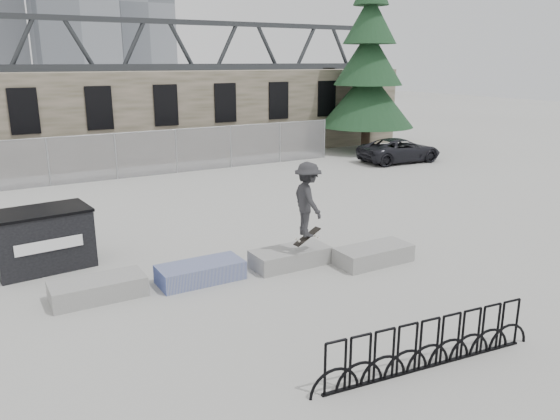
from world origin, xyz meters
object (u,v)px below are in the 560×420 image
at_px(skateboarder, 308,200).
at_px(planter_offset, 374,254).
at_px(planter_far_left, 98,288).
at_px(dumpster, 42,239).
at_px(planter_center_left, 200,271).
at_px(planter_center_right, 290,256).
at_px(bike_rack, 429,345).
at_px(suv, 400,150).
at_px(spruce_tree, 368,70).

bearing_deg(skateboarder, planter_offset, -100.12).
relative_size(planter_far_left, dumpster, 0.83).
bearing_deg(planter_offset, planter_center_left, 165.43).
height_order(planter_center_right, skateboarder, skateboarder).
relative_size(planter_offset, dumpster, 0.83).
bearing_deg(planter_offset, planter_center_right, 154.56).
relative_size(bike_rack, suv, 1.02).
bearing_deg(bike_rack, planter_far_left, 126.39).
relative_size(planter_far_left, planter_offset, 1.00).
bearing_deg(dumpster, planter_far_left, -79.32).
xyz_separation_m(planter_offset, skateboarder, (-1.68, 0.56, 1.53)).
bearing_deg(planter_center_right, planter_far_left, 174.96).
height_order(planter_far_left, bike_rack, bike_rack).
xyz_separation_m(planter_center_left, bike_rack, (1.89, -5.47, 0.20)).
height_order(bike_rack, suv, suv).
bearing_deg(planter_far_left, skateboarder, -8.92).
bearing_deg(skateboarder, planter_center_left, 86.38).
xyz_separation_m(spruce_tree, suv, (-0.75, -3.71, -3.93)).
bearing_deg(planter_far_left, dumpster, 106.34).
bearing_deg(planter_center_left, planter_center_right, -4.72).
distance_m(planter_center_right, planter_offset, 2.15).
relative_size(planter_center_right, bike_rack, 0.45).
distance_m(planter_center_right, dumpster, 6.19).
distance_m(planter_center_left, planter_center_right, 2.37).
xyz_separation_m(planter_center_left, planter_offset, (4.30, -1.12, 0.00)).
bearing_deg(suv, planter_center_left, 126.34).
xyz_separation_m(planter_far_left, planter_offset, (6.61, -1.34, 0.00)).
xyz_separation_m(planter_offset, dumpster, (-7.36, 3.89, 0.52)).
xyz_separation_m(planter_center_right, skateboarder, (0.26, -0.36, 1.53)).
bearing_deg(bike_rack, suv, 49.34).
bearing_deg(planter_offset, bike_rack, -119.03).
xyz_separation_m(planter_center_right, suv, (12.40, 9.71, 0.37)).
bearing_deg(suv, planter_center_right, 131.60).
height_order(planter_center_right, dumpster, dumpster).
bearing_deg(skateboarder, bike_rack, 179.81).
xyz_separation_m(planter_center_left, spruce_tree, (15.51, 13.23, 4.30)).
height_order(planter_far_left, skateboarder, skateboarder).
bearing_deg(planter_center_left, spruce_tree, 40.45).
height_order(dumpster, suv, dumpster).
relative_size(planter_center_right, planter_offset, 1.00).
bearing_deg(planter_far_left, planter_offset, -11.42).
xyz_separation_m(planter_far_left, dumpster, (-0.75, 2.55, 0.52)).
relative_size(planter_center_right, spruce_tree, 0.17).
xyz_separation_m(planter_offset, spruce_tree, (11.21, 14.34, 4.30)).
bearing_deg(spruce_tree, planter_center_left, -139.55).
bearing_deg(planter_center_right, bike_rack, -95.14).
bearing_deg(suv, planter_far_left, 122.11).
height_order(dumpster, spruce_tree, spruce_tree).
relative_size(planter_center_left, bike_rack, 0.45).
relative_size(planter_center_left, spruce_tree, 0.17).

